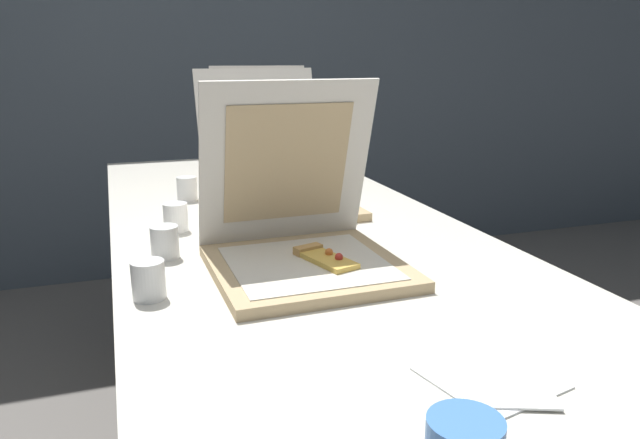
# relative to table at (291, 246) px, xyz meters

# --- Properties ---
(wall_back) EXTENTS (10.00, 0.10, 2.60)m
(wall_back) POSITION_rel_table_xyz_m (0.00, 1.92, 0.60)
(wall_back) COLOR #4C5660
(wall_back) RESTS_ON ground
(table) EXTENTS (0.85, 2.19, 0.75)m
(table) POSITION_rel_table_xyz_m (0.00, 0.00, 0.00)
(table) COLOR silver
(table) RESTS_ON ground
(pizza_box_front) EXTENTS (0.37, 0.37, 0.37)m
(pizza_box_front) POSITION_rel_table_xyz_m (-0.06, -0.29, 0.10)
(pizza_box_front) COLOR tan
(pizza_box_front) RESTS_ON table
(pizza_box_middle) EXTENTS (0.38, 0.46, 0.37)m
(pizza_box_middle) POSITION_rel_table_xyz_m (0.02, 0.20, 0.10)
(pizza_box_middle) COLOR tan
(pizza_box_middle) RESTS_ON table
(pizza_box_back) EXTENTS (0.42, 0.51, 0.37)m
(pizza_box_back) POSITION_rel_table_xyz_m (0.11, 0.70, 0.10)
(pizza_box_back) COLOR tan
(pizza_box_back) RESTS_ON table
(cup_white_near_center) EXTENTS (0.06, 0.06, 0.07)m
(cup_white_near_center) POSITION_rel_table_xyz_m (-0.31, -0.14, 0.08)
(cup_white_near_center) COLOR white
(cup_white_near_center) RESTS_ON table
(cup_white_near_left) EXTENTS (0.06, 0.06, 0.07)m
(cup_white_near_left) POSITION_rel_table_xyz_m (-0.36, -0.35, 0.08)
(cup_white_near_left) COLOR white
(cup_white_near_left) RESTS_ON table
(cup_white_far) EXTENTS (0.06, 0.06, 0.07)m
(cup_white_far) POSITION_rel_table_xyz_m (-0.21, 0.37, 0.08)
(cup_white_far) COLOR white
(cup_white_far) RESTS_ON table
(cup_white_mid) EXTENTS (0.06, 0.06, 0.07)m
(cup_white_mid) POSITION_rel_table_xyz_m (-0.27, 0.06, 0.08)
(cup_white_mid) COLOR white
(cup_white_mid) RESTS_ON table
(napkin_pile) EXTENTS (0.18, 0.19, 0.01)m
(napkin_pile) POSITION_rel_table_xyz_m (0.05, -0.79, 0.05)
(napkin_pile) COLOR white
(napkin_pile) RESTS_ON table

